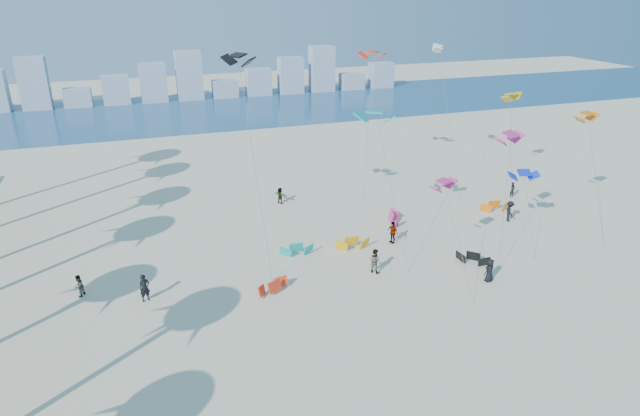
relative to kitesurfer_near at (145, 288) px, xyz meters
name	(u,v)px	position (x,y,z in m)	size (l,w,h in m)	color
ocean	(190,111)	(9.49, 57.06, -0.95)	(220.00, 220.00, 0.00)	navy
kitesurfer_near	(145,288)	(0.00, 0.00, 0.00)	(0.69, 0.46, 1.90)	black
kitesurfer_mid	(375,261)	(15.79, -1.39, -0.04)	(0.89, 0.69, 1.83)	gray
kitesurfers_far	(390,225)	(19.68, 4.02, -0.10)	(39.51, 20.05, 1.84)	black
grounded_kites	(388,238)	(18.83, 2.62, -0.52)	(25.71, 11.52, 0.90)	red
flying_kites	(440,99)	(24.38, 5.71, 9.70)	(30.69, 25.99, 15.31)	#DB3082
distant_skyline	(175,83)	(8.31, 67.06, 2.14)	(85.00, 3.00, 8.40)	#9EADBF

